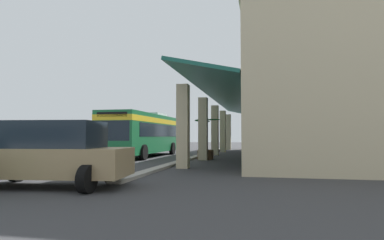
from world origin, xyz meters
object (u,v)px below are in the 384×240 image
(transit_bus, at_px, (145,132))
(pedestrian, at_px, (75,151))
(potted_palm, at_px, (206,150))
(parked_suv_tan, at_px, (47,153))

(transit_bus, relative_size, pedestrian, 6.99)
(transit_bus, bearing_deg, potted_palm, 68.84)
(pedestrian, xyz_separation_m, potted_palm, (-9.00, 4.09, -0.30))
(parked_suv_tan, xyz_separation_m, potted_palm, (-12.77, 2.70, -0.42))
(parked_suv_tan, xyz_separation_m, pedestrian, (-3.77, -1.39, -0.12))
(parked_suv_tan, bearing_deg, pedestrian, -159.74)
(potted_palm, bearing_deg, transit_bus, -111.16)
(transit_bus, height_order, pedestrian, transit_bus)
(transit_bus, height_order, potted_palm, transit_bus)
(parked_suv_tan, distance_m, potted_palm, 13.06)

